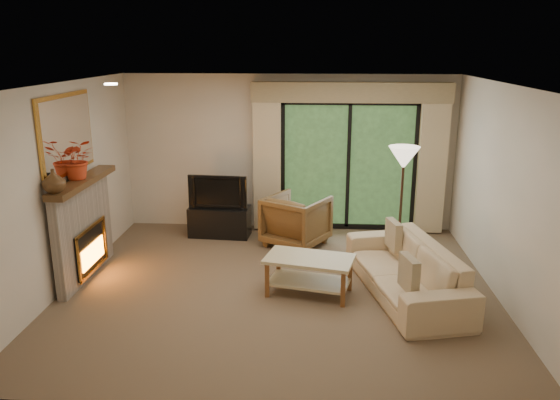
# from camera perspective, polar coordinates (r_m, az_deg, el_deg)

# --- Properties ---
(floor) EXTENTS (5.50, 5.50, 0.00)m
(floor) POSITION_cam_1_polar(r_m,az_deg,el_deg) (7.20, -0.16, -9.10)
(floor) COLOR brown
(floor) RESTS_ON ground
(ceiling) EXTENTS (5.50, 5.50, 0.00)m
(ceiling) POSITION_cam_1_polar(r_m,az_deg,el_deg) (6.55, -0.18, 12.00)
(ceiling) COLOR silver
(ceiling) RESTS_ON ground
(wall_back) EXTENTS (5.00, 0.00, 5.00)m
(wall_back) POSITION_cam_1_polar(r_m,az_deg,el_deg) (9.19, 0.92, 4.94)
(wall_back) COLOR beige
(wall_back) RESTS_ON ground
(wall_front) EXTENTS (5.00, 0.00, 5.00)m
(wall_front) POSITION_cam_1_polar(r_m,az_deg,el_deg) (4.40, -2.45, -7.45)
(wall_front) COLOR beige
(wall_front) RESTS_ON ground
(wall_left) EXTENTS (0.00, 5.00, 5.00)m
(wall_left) POSITION_cam_1_polar(r_m,az_deg,el_deg) (7.47, -21.73, 1.23)
(wall_left) COLOR beige
(wall_left) RESTS_ON ground
(wall_right) EXTENTS (0.00, 5.00, 5.00)m
(wall_right) POSITION_cam_1_polar(r_m,az_deg,el_deg) (7.12, 22.48, 0.49)
(wall_right) COLOR beige
(wall_right) RESTS_ON ground
(fireplace) EXTENTS (0.24, 1.70, 1.37)m
(fireplace) POSITION_cam_1_polar(r_m,az_deg,el_deg) (7.76, -19.85, -2.80)
(fireplace) COLOR gray
(fireplace) RESTS_ON floor
(mirror) EXTENTS (0.07, 1.45, 1.02)m
(mirror) POSITION_cam_1_polar(r_m,az_deg,el_deg) (7.51, -21.35, 6.42)
(mirror) COLOR gold
(mirror) RESTS_ON wall_left
(sliding_door) EXTENTS (2.26, 0.10, 2.16)m
(sliding_door) POSITION_cam_1_polar(r_m,az_deg,el_deg) (9.19, 7.14, 3.54)
(sliding_door) COLOR black
(sliding_door) RESTS_ON floor
(curtain_left) EXTENTS (0.45, 0.18, 2.35)m
(curtain_left) POSITION_cam_1_polar(r_m,az_deg,el_deg) (9.08, -1.35, 4.16)
(curtain_left) COLOR #CDB58B
(curtain_left) RESTS_ON floor
(curtain_right) EXTENTS (0.45, 0.18, 2.35)m
(curtain_right) POSITION_cam_1_polar(r_m,az_deg,el_deg) (9.24, 15.60, 3.78)
(curtain_right) COLOR #CDB58B
(curtain_right) RESTS_ON floor
(cornice) EXTENTS (3.20, 0.24, 0.32)m
(cornice) POSITION_cam_1_polar(r_m,az_deg,el_deg) (8.92, 7.45, 11.10)
(cornice) COLOR #99845E
(cornice) RESTS_ON wall_back
(media_console) EXTENTS (1.01, 0.51, 0.49)m
(media_console) POSITION_cam_1_polar(r_m,az_deg,el_deg) (9.05, -6.30, -2.23)
(media_console) COLOR black
(media_console) RESTS_ON floor
(tv) EXTENTS (0.96, 0.19, 0.55)m
(tv) POSITION_cam_1_polar(r_m,az_deg,el_deg) (8.90, -6.40, 0.96)
(tv) COLOR black
(tv) RESTS_ON media_console
(armchair) EXTENTS (1.18, 1.19, 0.80)m
(armchair) POSITION_cam_1_polar(r_m,az_deg,el_deg) (8.54, 1.72, -2.16)
(armchair) COLOR brown
(armchair) RESTS_ON floor
(sofa) EXTENTS (1.38, 2.41, 0.66)m
(sofa) POSITION_cam_1_polar(r_m,az_deg,el_deg) (7.08, 12.99, -7.09)
(sofa) COLOR tan
(sofa) RESTS_ON floor
(pillow_near) EXTENTS (0.19, 0.41, 0.39)m
(pillow_near) POSITION_cam_1_polar(r_m,az_deg,el_deg) (6.38, 13.33, -7.48)
(pillow_near) COLOR brown
(pillow_near) RESTS_ON sofa
(pillow_far) EXTENTS (0.19, 0.40, 0.39)m
(pillow_far) POSITION_cam_1_polar(r_m,az_deg,el_deg) (7.59, 11.78, -3.59)
(pillow_far) COLOR brown
(pillow_far) RESTS_ON sofa
(coffee_table) EXTENTS (1.19, 0.82, 0.49)m
(coffee_table) POSITION_cam_1_polar(r_m,az_deg,el_deg) (6.96, 3.06, -7.87)
(coffee_table) COLOR tan
(coffee_table) RESTS_ON floor
(floor_lamp) EXTENTS (0.47, 0.47, 1.66)m
(floor_lamp) POSITION_cam_1_polar(r_m,az_deg,el_deg) (8.12, 12.53, -0.31)
(floor_lamp) COLOR beige
(floor_lamp) RESTS_ON floor
(vase) EXTENTS (0.34, 0.34, 0.28)m
(vase) POSITION_cam_1_polar(r_m,az_deg,el_deg) (6.92, -22.58, 1.86)
(vase) COLOR #4C3219
(vase) RESTS_ON fireplace
(branches) EXTENTS (0.56, 0.52, 0.52)m
(branches) POSITION_cam_1_polar(r_m,az_deg,el_deg) (7.50, -20.44, 4.03)
(branches) COLOR red
(branches) RESTS_ON fireplace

